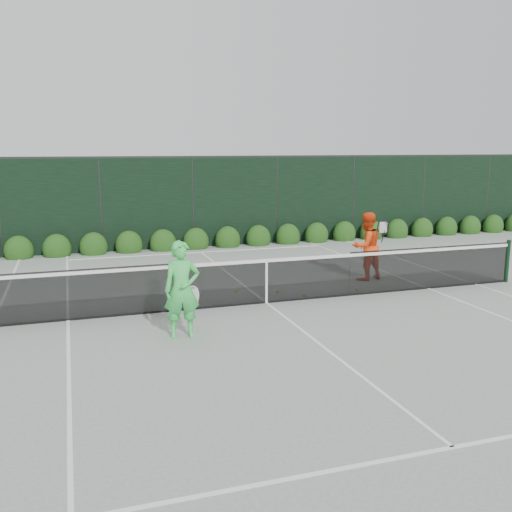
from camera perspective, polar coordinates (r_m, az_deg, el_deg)
name	(u,v)px	position (r m, az deg, el deg)	size (l,w,h in m)	color
ground	(266,303)	(12.45, 1.04, -4.73)	(80.00, 80.00, 0.00)	gray
tennis_net	(265,279)	(12.32, 0.94, -2.36)	(12.90, 0.10, 1.07)	#11331A
player_woman	(182,290)	(10.16, -7.41, -3.35)	(0.68, 0.46, 1.74)	#40DB5B
player_man	(366,246)	(14.74, 10.98, 0.97)	(0.97, 0.82, 1.73)	#F74614
court_lines	(266,303)	(12.45, 1.04, -4.71)	(11.03, 23.83, 0.01)	white
windscreen_fence	(320,257)	(9.66, 6.38, -0.14)	(32.00, 21.07, 3.06)	black
hedge_row	(196,242)	(19.15, -6.02, 1.44)	(31.66, 0.65, 0.94)	#0F360E
tennis_balls	(293,292)	(13.31, 3.76, -3.58)	(2.83, 0.92, 0.07)	#CBE232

